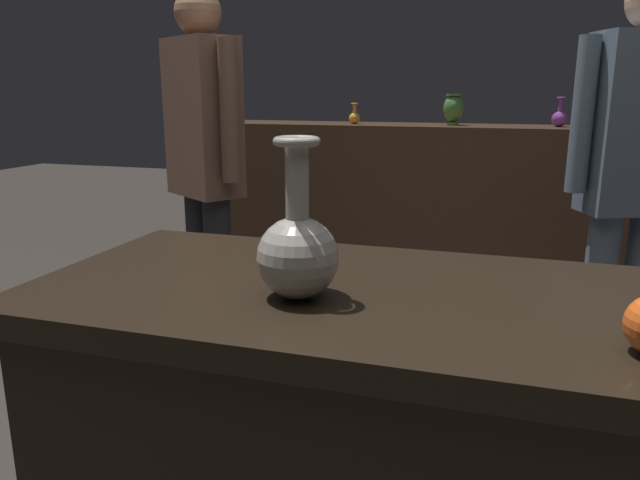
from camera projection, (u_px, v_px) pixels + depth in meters
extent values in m
cube|color=black|center=(339.00, 477.00, 1.27)|extent=(1.10, 0.59, 0.75)
cube|color=black|center=(341.00, 298.00, 1.18)|extent=(1.20, 0.64, 0.05)
cube|color=#422D1E|center=(448.00, 221.00, 3.29)|extent=(2.60, 0.40, 0.95)
cube|color=#422D1E|center=(453.00, 129.00, 3.17)|extent=(2.60, 0.40, 0.04)
sphere|color=gray|center=(298.00, 258.00, 1.09)|extent=(0.15, 0.15, 0.15)
cylinder|color=gray|center=(297.00, 183.00, 1.06)|extent=(0.04, 0.04, 0.15)
torus|color=gray|center=(297.00, 141.00, 1.04)|extent=(0.08, 0.08, 0.02)
cylinder|color=#477A38|center=(453.00, 124.00, 3.15)|extent=(0.06, 0.06, 0.02)
ellipsoid|color=#477A38|center=(454.00, 108.00, 3.13)|extent=(0.11, 0.11, 0.14)
cylinder|color=#477A38|center=(454.00, 95.00, 3.12)|extent=(0.08, 0.08, 0.01)
sphere|color=#7A388E|center=(559.00, 119.00, 3.01)|extent=(0.08, 0.08, 0.08)
cylinder|color=#7A388E|center=(561.00, 105.00, 2.99)|extent=(0.02, 0.02, 0.07)
torus|color=#7A388E|center=(561.00, 98.00, 2.98)|extent=(0.04, 0.04, 0.01)
sphere|color=orange|center=(354.00, 118.00, 3.26)|extent=(0.06, 0.06, 0.06)
cylinder|color=orange|center=(355.00, 109.00, 3.25)|extent=(0.02, 0.02, 0.05)
torus|color=orange|center=(355.00, 104.00, 3.24)|extent=(0.04, 0.04, 0.01)
cylinder|color=slate|center=(635.00, 314.00, 2.19)|extent=(0.11, 0.11, 0.76)
cylinder|color=slate|center=(595.00, 316.00, 2.18)|extent=(0.11, 0.11, 0.76)
cube|color=slate|center=(639.00, 125.00, 2.02)|extent=(0.36, 0.29, 0.60)
cylinder|color=slate|center=(583.00, 116.00, 1.99)|extent=(0.07, 0.07, 0.51)
cylinder|color=#232328|center=(220.00, 289.00, 2.46)|extent=(0.11, 0.11, 0.76)
cylinder|color=#232328|center=(202.00, 280.00, 2.57)|extent=(0.11, 0.11, 0.76)
cube|color=brown|center=(203.00, 118.00, 2.35)|extent=(0.37, 0.33, 0.60)
sphere|color=#9E7051|center=(198.00, 12.00, 2.26)|extent=(0.18, 0.18, 0.18)
cylinder|color=brown|center=(229.00, 112.00, 2.19)|extent=(0.07, 0.07, 0.51)
cylinder|color=brown|center=(179.00, 109.00, 2.49)|extent=(0.07, 0.07, 0.51)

